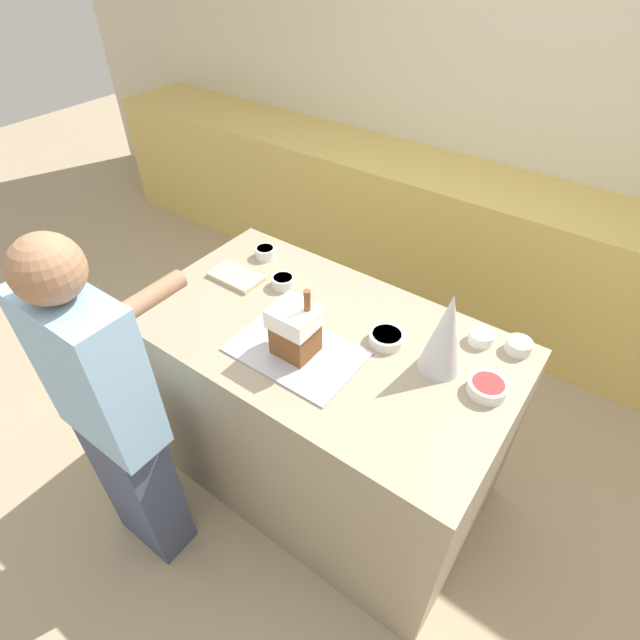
# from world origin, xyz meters

# --- Properties ---
(ground_plane) EXTENTS (12.00, 12.00, 0.00)m
(ground_plane) POSITION_xyz_m (0.00, 0.00, 0.00)
(ground_plane) COLOR tan
(wall_back) EXTENTS (8.00, 0.05, 2.60)m
(wall_back) POSITION_xyz_m (0.00, 1.97, 1.30)
(wall_back) COLOR beige
(wall_back) RESTS_ON ground_plane
(back_cabinet_block) EXTENTS (6.00, 0.60, 0.92)m
(back_cabinet_block) POSITION_xyz_m (0.00, 1.65, 0.46)
(back_cabinet_block) COLOR #DBBC60
(back_cabinet_block) RESTS_ON ground_plane
(kitchen_island) EXTENTS (1.48, 0.84, 0.94)m
(kitchen_island) POSITION_xyz_m (0.00, 0.00, 0.47)
(kitchen_island) COLOR gray
(kitchen_island) RESTS_ON ground_plane
(baking_tray) EXTENTS (0.47, 0.31, 0.01)m
(baking_tray) POSITION_xyz_m (-0.01, -0.14, 0.94)
(baking_tray) COLOR #B2B2BC
(baking_tray) RESTS_ON kitchen_island
(gingerbread_house) EXTENTS (0.16, 0.15, 0.28)m
(gingerbread_house) POSITION_xyz_m (-0.01, -0.14, 1.05)
(gingerbread_house) COLOR brown
(gingerbread_house) RESTS_ON baking_tray
(decorative_tree) EXTENTS (0.15, 0.15, 0.32)m
(decorative_tree) POSITION_xyz_m (0.44, 0.10, 1.10)
(decorative_tree) COLOR silver
(decorative_tree) RESTS_ON kitchen_island
(candy_bowl_beside_tree) EXTENTS (0.09, 0.09, 0.05)m
(candy_bowl_beside_tree) POSITION_xyz_m (0.64, 0.34, 0.96)
(candy_bowl_beside_tree) COLOR silver
(candy_bowl_beside_tree) RESTS_ON kitchen_island
(candy_bowl_far_left) EXTENTS (0.13, 0.13, 0.04)m
(candy_bowl_far_left) POSITION_xyz_m (0.23, 0.10, 0.96)
(candy_bowl_far_left) COLOR white
(candy_bowl_far_left) RESTS_ON kitchen_island
(candy_bowl_near_tray_left) EXTENTS (0.10, 0.10, 0.05)m
(candy_bowl_near_tray_left) POSITION_xyz_m (-0.30, 0.14, 0.96)
(candy_bowl_near_tray_left) COLOR silver
(candy_bowl_near_tray_left) RESTS_ON kitchen_island
(candy_bowl_front_corner) EXTENTS (0.13, 0.13, 0.04)m
(candy_bowl_front_corner) POSITION_xyz_m (0.62, 0.09, 0.96)
(candy_bowl_front_corner) COLOR white
(candy_bowl_front_corner) RESTS_ON kitchen_island
(candy_bowl_behind_tray) EXTENTS (0.09, 0.09, 0.04)m
(candy_bowl_behind_tray) POSITION_xyz_m (0.51, 0.31, 0.96)
(candy_bowl_behind_tray) COLOR white
(candy_bowl_behind_tray) RESTS_ON kitchen_island
(candy_bowl_center_rear) EXTENTS (0.09, 0.09, 0.05)m
(candy_bowl_center_rear) POSITION_xyz_m (-0.51, 0.27, 0.96)
(candy_bowl_center_rear) COLOR silver
(candy_bowl_center_rear) RESTS_ON kitchen_island
(cookbook) EXTENTS (0.23, 0.13, 0.02)m
(cookbook) POSITION_xyz_m (-0.50, 0.06, 0.95)
(cookbook) COLOR #CCB78C
(cookbook) RESTS_ON kitchen_island
(person) EXTENTS (0.41, 0.51, 1.54)m
(person) POSITION_xyz_m (-0.42, -0.68, 0.80)
(person) COLOR #424C6B
(person) RESTS_ON ground_plane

